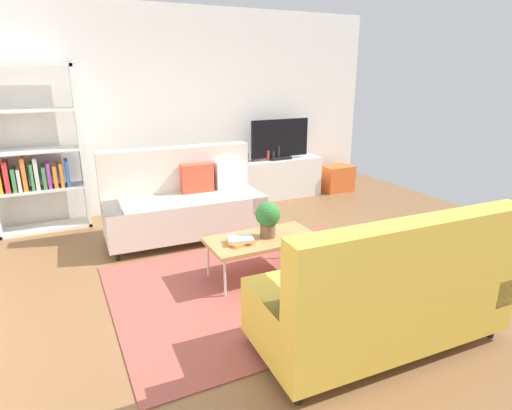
# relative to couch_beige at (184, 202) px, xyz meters

# --- Properties ---
(ground_plane) EXTENTS (7.68, 7.68, 0.00)m
(ground_plane) POSITION_rel_couch_beige_xyz_m (0.39, -1.44, -0.45)
(ground_plane) COLOR brown
(wall_far) EXTENTS (6.40, 0.12, 2.90)m
(wall_far) POSITION_rel_couch_beige_xyz_m (0.39, 1.36, 1.00)
(wall_far) COLOR white
(wall_far) RESTS_ON ground_plane
(area_rug) EXTENTS (2.90, 2.20, 0.01)m
(area_rug) POSITION_rel_couch_beige_xyz_m (0.33, -1.62, -0.44)
(area_rug) COLOR #9E4C42
(area_rug) RESTS_ON ground_plane
(couch_beige) EXTENTS (1.93, 0.91, 1.10)m
(couch_beige) POSITION_rel_couch_beige_xyz_m (0.00, 0.00, 0.00)
(couch_beige) COLOR beige
(couch_beige) RESTS_ON ground_plane
(couch_green) EXTENTS (1.93, 0.91, 1.10)m
(couch_green) POSITION_rel_couch_beige_xyz_m (0.66, -2.84, -0.01)
(couch_green) COLOR gold
(couch_green) RESTS_ON ground_plane
(coffee_table) EXTENTS (1.10, 0.56, 0.42)m
(coffee_table) POSITION_rel_couch_beige_xyz_m (0.38, -1.42, -0.05)
(coffee_table) COLOR #B7844C
(coffee_table) RESTS_ON ground_plane
(tv_console) EXTENTS (1.40, 0.44, 0.64)m
(tv_console) POSITION_rel_couch_beige_xyz_m (1.91, 1.02, -0.13)
(tv_console) COLOR silver
(tv_console) RESTS_ON ground_plane
(tv) EXTENTS (1.00, 0.20, 0.64)m
(tv) POSITION_rel_couch_beige_xyz_m (1.91, 1.00, 0.51)
(tv) COLOR black
(tv) RESTS_ON tv_console
(bookshelf) EXTENTS (1.10, 0.36, 2.10)m
(bookshelf) POSITION_rel_couch_beige_xyz_m (-1.61, 1.04, 0.51)
(bookshelf) COLOR white
(bookshelf) RESTS_ON ground_plane
(storage_trunk) EXTENTS (0.52, 0.40, 0.44)m
(storage_trunk) POSITION_rel_couch_beige_xyz_m (3.01, 0.92, -0.23)
(storage_trunk) COLOR orange
(storage_trunk) RESTS_ON ground_plane
(potted_plant) EXTENTS (0.25, 0.25, 0.36)m
(potted_plant) POSITION_rel_couch_beige_xyz_m (0.44, -1.42, 0.18)
(potted_plant) COLOR brown
(potted_plant) RESTS_ON coffee_table
(table_book_0) EXTENTS (0.27, 0.23, 0.03)m
(table_book_0) POSITION_rel_couch_beige_xyz_m (0.13, -1.45, -0.01)
(table_book_0) COLOR orange
(table_book_0) RESTS_ON coffee_table
(table_book_1) EXTENTS (0.28, 0.23, 0.03)m
(table_book_1) POSITION_rel_couch_beige_xyz_m (0.13, -1.45, 0.02)
(table_book_1) COLOR silver
(table_book_1) RESTS_ON table_book_0
(vase_0) EXTENTS (0.11, 0.11, 0.13)m
(vase_0) POSITION_rel_couch_beige_xyz_m (1.33, 1.07, 0.26)
(vase_0) COLOR #33B29E
(vase_0) RESTS_ON tv_console
(vase_1) EXTENTS (0.13, 0.13, 0.18)m
(vase_1) POSITION_rel_couch_beige_xyz_m (1.50, 1.07, 0.28)
(vase_1) COLOR #B24C4C
(vase_1) RESTS_ON tv_console
(bottle_0) EXTENTS (0.04, 0.04, 0.16)m
(bottle_0) POSITION_rel_couch_beige_xyz_m (1.69, 0.98, 0.27)
(bottle_0) COLOR red
(bottle_0) RESTS_ON tv_console
(bottle_1) EXTENTS (0.05, 0.05, 0.14)m
(bottle_1) POSITION_rel_couch_beige_xyz_m (1.78, 0.98, 0.27)
(bottle_1) COLOR #262626
(bottle_1) RESTS_ON tv_console
(bottle_2) EXTENTS (0.04, 0.04, 0.22)m
(bottle_2) POSITION_rel_couch_beige_xyz_m (1.88, 0.98, 0.30)
(bottle_2) COLOR #262626
(bottle_2) RESTS_ON tv_console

